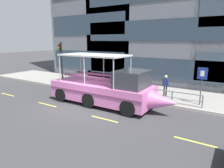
{
  "coord_description": "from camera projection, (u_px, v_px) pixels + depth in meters",
  "views": [
    {
      "loc": [
        8.41,
        -9.62,
        4.37
      ],
      "look_at": [
        1.0,
        2.05,
        1.3
      ],
      "focal_mm": 31.94,
      "sensor_mm": 36.0,
      "label": 1
    }
  ],
  "objects": [
    {
      "name": "traffic_light_pole",
      "position": [
        61.0,
        58.0,
        19.26
      ],
      "size": [
        0.24,
        0.46,
        4.01
      ],
      "color": "black",
      "rests_on": "sidewalk"
    },
    {
      "name": "parking_sign",
      "position": [
        202.0,
        80.0,
        12.79
      ],
      "size": [
        0.6,
        0.12,
        2.48
      ],
      "color": "#4C4F54",
      "rests_on": "sidewalk"
    },
    {
      "name": "curb_guardrail",
      "position": [
        123.0,
        88.0,
        15.38
      ],
      "size": [
        11.52,
        0.09,
        0.84
      ],
      "color": "gray",
      "rests_on": "sidewalk"
    },
    {
      "name": "ground_plane",
      "position": [
        83.0,
        107.0,
        13.27
      ],
      "size": [
        120.0,
        120.0,
        0.0
      ],
      "primitive_type": "plane",
      "color": "#3D3D3F"
    },
    {
      "name": "pedestrian_mid_left",
      "position": [
        133.0,
        79.0,
        16.56
      ],
      "size": [
        0.25,
        0.48,
        1.7
      ],
      "color": "#47423D",
      "rests_on": "sidewalk"
    },
    {
      "name": "lane_centreline",
      "position": [
        73.0,
        111.0,
        12.49
      ],
      "size": [
        25.8,
        0.12,
        0.01
      ],
      "color": "#DBD64C",
      "rests_on": "ground_plane"
    },
    {
      "name": "sidewalk",
      "position": [
        124.0,
        89.0,
        17.87
      ],
      "size": [
        32.0,
        4.8,
        0.18
      ],
      "primitive_type": "cube",
      "color": "#99968E",
      "rests_on": "ground_plane"
    },
    {
      "name": "duck_tour_boat",
      "position": [
        107.0,
        89.0,
        13.47
      ],
      "size": [
        9.03,
        2.59,
        3.41
      ],
      "color": "pink",
      "rests_on": "ground_plane"
    },
    {
      "name": "leaned_bicycle",
      "position": [
        67.0,
        81.0,
        19.06
      ],
      "size": [
        1.74,
        0.46,
        0.96
      ],
      "color": "black",
      "rests_on": "sidewalk"
    },
    {
      "name": "pedestrian_near_bow",
      "position": [
        166.0,
        84.0,
        14.86
      ],
      "size": [
        0.47,
        0.22,
        1.64
      ],
      "color": "black",
      "rests_on": "sidewalk"
    },
    {
      "name": "curb_edge",
      "position": [
        109.0,
        95.0,
        15.82
      ],
      "size": [
        32.0,
        0.18,
        0.18
      ],
      "primitive_type": "cube",
      "color": "#B2ADA3",
      "rests_on": "ground_plane"
    }
  ]
}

